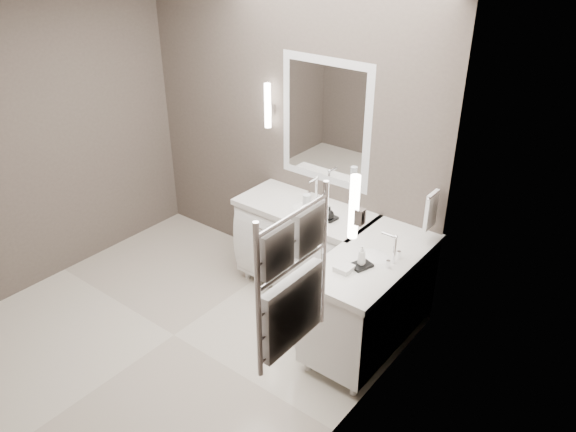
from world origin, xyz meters
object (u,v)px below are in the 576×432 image
Objects in this scene: vanity_right at (371,295)px; waste_bin at (301,323)px; vanity_back at (305,243)px; towel_ladder at (292,287)px.

vanity_right reaches higher than waste_bin.
vanity_back is 0.78m from waste_bin.
vanity_back is 4.86× the size of waste_bin.
towel_ladder is at bearing -55.90° from vanity_back.
vanity_right is 1.38× the size of towel_ladder.
vanity_back and vanity_right have the same top height.
vanity_back is at bearing 123.90° from waste_bin.
towel_ladder is 3.53× the size of waste_bin.
vanity_back is 1.38× the size of towel_ladder.
towel_ladder is at bearing -55.78° from waste_bin.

